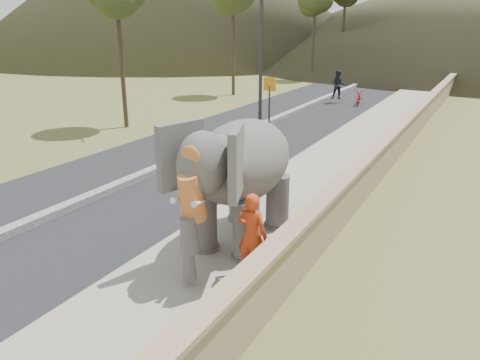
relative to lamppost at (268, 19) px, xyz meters
name	(u,v)px	position (x,y,z in m)	size (l,w,h in m)	color
ground	(101,360)	(4.69, -15.46, -4.87)	(160.00, 160.00, 0.00)	olive
road	(195,156)	(-0.31, -5.46, -4.86)	(7.00, 120.00, 0.03)	black
median	(195,153)	(-0.31, -5.46, -4.76)	(0.35, 120.00, 0.22)	black
walkway	(323,174)	(4.69, -5.46, -4.80)	(3.00, 120.00, 0.15)	#9E9687
parapet	(375,167)	(6.34, -5.46, -4.32)	(0.30, 120.00, 1.10)	tan
lamppost	(268,19)	(0.00, 0.00, 0.00)	(1.76, 0.36, 8.00)	#2D2E32
signboard	(270,94)	(0.19, -0.06, -3.23)	(0.60, 0.08, 2.40)	#2D2D33
elephant_and_man	(243,179)	(4.71, -11.01, -3.31)	(2.34, 4.01, 2.84)	#65615C
motorcyclist	(349,91)	(1.46, 8.54, -4.09)	(2.31, 1.90, 2.00)	maroon
trees	(474,36)	(7.49, 14.43, -0.98)	(48.44, 43.30, 9.19)	#473828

